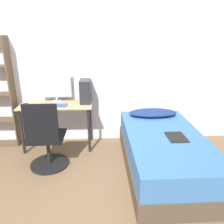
{
  "coord_description": "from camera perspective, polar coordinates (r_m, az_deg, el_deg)",
  "views": [
    {
      "loc": [
        0.33,
        -2.12,
        1.76
      ],
      "look_at": [
        0.49,
        0.81,
        0.75
      ],
      "focal_mm": 35.0,
      "sensor_mm": 36.0,
      "label": 1
    }
  ],
  "objects": [
    {
      "name": "bed",
      "position": [
        3.16,
        13.29,
        -10.01
      ],
      "size": [
        1.04,
        1.98,
        0.52
      ],
      "color": "#4C3D2D",
      "rests_on": "ground_plane"
    },
    {
      "name": "keyboard",
      "position": [
        3.49,
        -14.67,
        1.68
      ],
      "size": [
        0.37,
        0.14,
        0.02
      ],
      "color": "#33477A",
      "rests_on": "desk"
    },
    {
      "name": "mouse",
      "position": [
        3.45,
        -10.85,
        1.77
      ],
      "size": [
        0.06,
        0.09,
        0.02
      ],
      "color": "silver",
      "rests_on": "desk"
    },
    {
      "name": "pillow",
      "position": [
        3.68,
        10.6,
        -0.2
      ],
      "size": [
        0.79,
        0.36,
        0.11
      ],
      "color": "navy",
      "rests_on": "bed"
    },
    {
      "name": "office_chair",
      "position": [
        3.16,
        -16.75,
        -7.83
      ],
      "size": [
        0.55,
        0.55,
        0.99
      ],
      "color": "black",
      "rests_on": "ground_plane"
    },
    {
      "name": "pc_tower",
      "position": [
        3.56,
        -6.98,
        5.4
      ],
      "size": [
        0.17,
        0.32,
        0.37
      ],
      "color": "#232328",
      "rests_on": "desk"
    },
    {
      "name": "ground_plane",
      "position": [
        2.78,
        -9.9,
        -20.7
      ],
      "size": [
        14.0,
        14.0,
        0.0
      ],
      "primitive_type": "plane",
      "color": "brown"
    },
    {
      "name": "phone",
      "position": [
        3.71,
        -21.84,
        1.84
      ],
      "size": [
        0.07,
        0.14,
        0.01
      ],
      "color": "black",
      "rests_on": "desk"
    },
    {
      "name": "monitor",
      "position": [
        3.69,
        -14.48,
        6.57
      ],
      "size": [
        0.5,
        0.17,
        0.48
      ],
      "color": "#B7B7BC",
      "rests_on": "desk"
    },
    {
      "name": "desk",
      "position": [
        3.63,
        -14.2,
        0.16
      ],
      "size": [
        1.14,
        0.52,
        0.75
      ],
      "color": "tan",
      "rests_on": "ground_plane"
    },
    {
      "name": "magazine",
      "position": [
        2.99,
        16.47,
        -6.29
      ],
      "size": [
        0.24,
        0.32,
        0.01
      ],
      "color": "black",
      "rests_on": "bed"
    },
    {
      "name": "wall_back",
      "position": [
        3.71,
        -8.37,
        10.89
      ],
      "size": [
        8.0,
        0.05,
        2.5
      ],
      "color": "silver",
      "rests_on": "ground_plane"
    }
  ]
}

